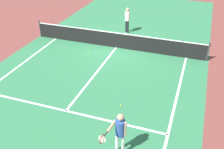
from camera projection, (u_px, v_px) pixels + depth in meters
ground_plane at (116, 48)px, 15.89m from camera, size 60.00×60.00×0.00m
court_surface_inbounds at (116, 48)px, 15.89m from camera, size 10.62×24.40×0.00m
line_sideline_right at (170, 126)px, 9.90m from camera, size 0.10×11.89×0.01m
line_service_near at (66, 111)px, 10.70m from camera, size 8.22×0.10×0.01m
line_center_service at (96, 73)px, 13.29m from camera, size 0.10×6.40×0.01m
net at (116, 40)px, 15.63m from camera, size 10.46×0.09×1.07m
player_near at (120, 130)px, 8.30m from camera, size 0.61×1.16×1.60m
player_far at (127, 17)px, 17.47m from camera, size 0.33×0.32×1.69m
tennis_ball_near_net at (89, 53)px, 15.15m from camera, size 0.07×0.07×0.07m
tennis_ball_mid_court at (121, 105)px, 10.96m from camera, size 0.07×0.07×0.07m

